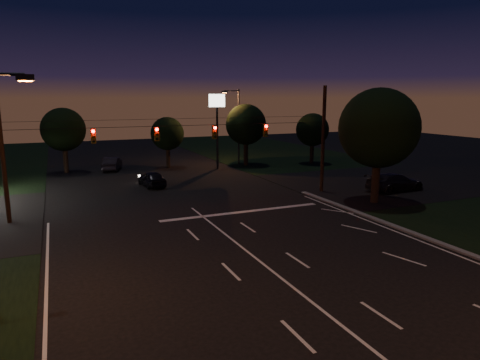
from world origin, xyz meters
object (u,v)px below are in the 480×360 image
tree_right_near (377,129)px  car_cross (395,182)px  car_oncoming_a (152,179)px  utility_pole_right (321,191)px  car_oncoming_b (112,164)px

tree_right_near → car_cross: size_ratio=1.61×
tree_right_near → car_cross: tree_right_near is taller
car_oncoming_a → car_cross: car_cross is taller
utility_pole_right → tree_right_near: bearing=-72.5°
car_cross → utility_pole_right: bearing=66.0°
tree_right_near → car_oncoming_a: bearing=138.4°
car_oncoming_b → car_cross: car_cross is taller
utility_pole_right → car_cross: size_ratio=1.66×
tree_right_near → car_oncoming_b: 29.37m
utility_pole_right → car_oncoming_a: size_ratio=2.18×
car_oncoming_a → car_cross: size_ratio=0.76×
utility_pole_right → car_cross: utility_pole_right is taller
car_oncoming_b → utility_pole_right: bearing=145.6°
utility_pole_right → car_oncoming_a: utility_pole_right is taller
tree_right_near → car_oncoming_a: (-14.53, 12.89, -4.97)m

